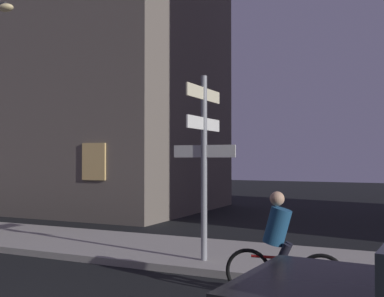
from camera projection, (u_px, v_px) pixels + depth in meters
name	position (u px, v px, depth m)	size (l,w,h in m)	color
sidewalk_kerb	(190.00, 253.00, 10.09)	(40.00, 2.96, 0.14)	#9E9991
signpost	(204.00, 150.00, 9.11)	(1.30, 1.55, 3.58)	gray
cyclist	(281.00, 249.00, 7.06)	(1.82, 0.36, 1.61)	black
building_left_block	(78.00, 22.00, 20.43)	(11.31, 7.74, 16.12)	#6B6056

